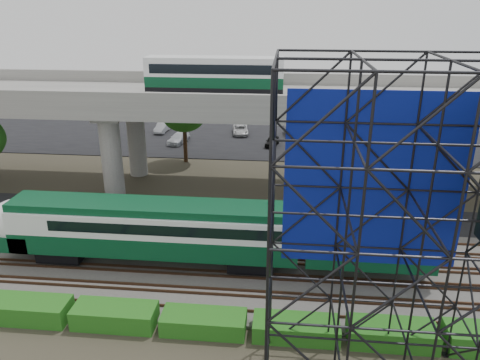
# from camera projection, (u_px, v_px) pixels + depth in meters

# --- Properties ---
(ground) EXTENTS (140.00, 140.00, 0.00)m
(ground) POSITION_uv_depth(u_px,v_px,m) (200.00, 285.00, 29.76)
(ground) COLOR #474233
(ground) RESTS_ON ground
(ballast_bed) EXTENTS (90.00, 12.00, 0.20)m
(ballast_bed) POSITION_uv_depth(u_px,v_px,m) (205.00, 267.00, 31.58)
(ballast_bed) COLOR slate
(ballast_bed) RESTS_ON ground
(service_road) EXTENTS (90.00, 5.00, 0.08)m
(service_road) POSITION_uv_depth(u_px,v_px,m) (223.00, 214.00, 39.50)
(service_road) COLOR black
(service_road) RESTS_ON ground
(parking_lot) EXTENTS (90.00, 18.00, 0.08)m
(parking_lot) POSITION_uv_depth(u_px,v_px,m) (247.00, 139.00, 61.33)
(parking_lot) COLOR black
(parking_lot) RESTS_ON ground
(harbor_water) EXTENTS (140.00, 40.00, 0.03)m
(harbor_water) POSITION_uv_depth(u_px,v_px,m) (258.00, 104.00, 81.78)
(harbor_water) COLOR #465C73
(harbor_water) RESTS_ON ground
(rail_tracks) EXTENTS (90.00, 9.52, 0.16)m
(rail_tracks) POSITION_uv_depth(u_px,v_px,m) (205.00, 265.00, 31.52)
(rail_tracks) COLOR #472D1E
(rail_tracks) RESTS_ON ballast_bed
(commuter_train) EXTENTS (29.30, 3.06, 4.30)m
(commuter_train) POSITION_uv_depth(u_px,v_px,m) (185.00, 229.00, 30.71)
(commuter_train) COLOR black
(commuter_train) RESTS_ON rail_tracks
(overpass) EXTENTS (80.00, 12.00, 12.40)m
(overpass) POSITION_uv_depth(u_px,v_px,m) (229.00, 105.00, 41.69)
(overpass) COLOR #9E9B93
(overpass) RESTS_ON ground
(scaffold_tower) EXTENTS (9.36, 6.36, 15.00)m
(scaffold_tower) POSITION_uv_depth(u_px,v_px,m) (383.00, 251.00, 18.81)
(scaffold_tower) COLOR black
(scaffold_tower) RESTS_ON ground
(hedge_strip) EXTENTS (34.60, 1.80, 1.20)m
(hedge_strip) POSITION_uv_depth(u_px,v_px,m) (204.00, 322.00, 25.47)
(hedge_strip) COLOR #176016
(hedge_strip) RESTS_ON ground
(trees) EXTENTS (40.94, 16.94, 7.69)m
(trees) POSITION_uv_depth(u_px,v_px,m) (180.00, 132.00, 43.22)
(trees) COLOR #382314
(trees) RESTS_ON ground
(suv) EXTENTS (5.95, 4.32, 1.50)m
(suv) POSITION_uv_depth(u_px,v_px,m) (86.00, 204.00, 39.54)
(suv) COLOR black
(suv) RESTS_ON service_road
(parked_cars) EXTENTS (35.27, 9.55, 1.32)m
(parked_cars) POSITION_uv_depth(u_px,v_px,m) (255.00, 135.00, 60.69)
(parked_cars) COLOR white
(parked_cars) RESTS_ON parking_lot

